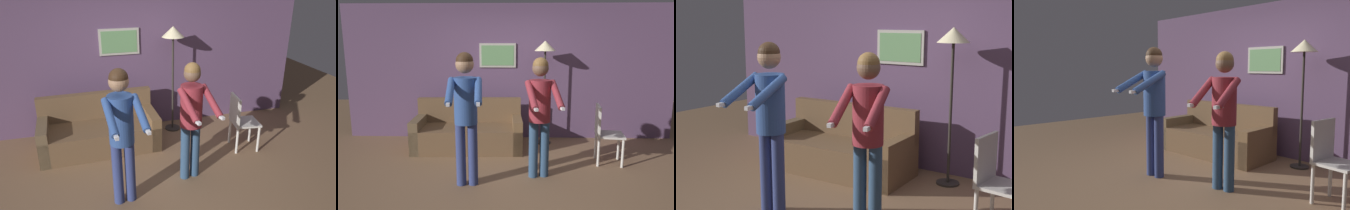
# 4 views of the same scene
# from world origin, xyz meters

# --- Properties ---
(back_wall_assembly) EXTENTS (6.40, 0.09, 2.60)m
(back_wall_assembly) POSITION_xyz_m (-0.00, 2.00, 1.30)
(back_wall_assembly) COLOR #5D4363
(back_wall_assembly) RESTS_ON ground_plane
(couch) EXTENTS (1.93, 0.92, 0.87)m
(couch) POSITION_xyz_m (-0.71, 1.28, 0.28)
(couch) COLOR brown
(couch) RESTS_ON ground_plane
(torchiere_lamp) EXTENTS (0.39, 0.39, 1.91)m
(torchiere_lamp) POSITION_xyz_m (0.66, 1.63, 1.65)
(torchiere_lamp) COLOR #332D28
(torchiere_lamp) RESTS_ON ground_plane
(person_standing_left) EXTENTS (0.48, 0.73, 1.78)m
(person_standing_left) POSITION_xyz_m (-0.51, -0.24, 1.09)
(person_standing_left) COLOR navy
(person_standing_left) RESTS_ON ground_plane
(person_standing_right) EXTENTS (0.51, 0.68, 1.70)m
(person_standing_right) POSITION_xyz_m (0.47, 0.06, 1.03)
(person_standing_right) COLOR #2F4C6F
(person_standing_right) RESTS_ON ground_plane
(dining_chair_distant) EXTENTS (0.47, 0.47, 0.93)m
(dining_chair_distant) POSITION_xyz_m (1.53, 0.64, 0.53)
(dining_chair_distant) COLOR silver
(dining_chair_distant) RESTS_ON ground_plane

